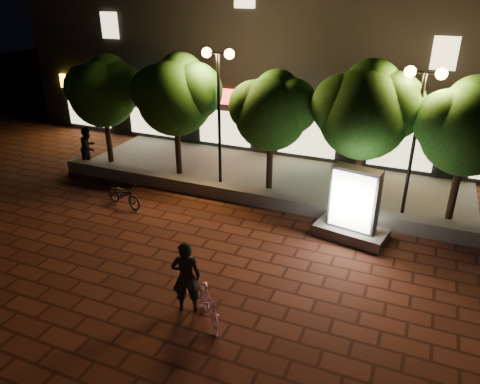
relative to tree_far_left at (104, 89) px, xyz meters
The scene contains 16 objects.
ground 9.43m from the tree_far_left, 38.18° to the right, with size 80.00×80.00×0.00m, color #56261B.
retaining_wall 7.72m from the tree_far_left, 11.89° to the right, with size 16.00×0.45×0.50m, color slate.
sidewalk 7.74m from the tree_far_left, ahead, with size 16.00×5.00×0.08m, color slate.
building_block 10.38m from the tree_far_left, 47.32° to the left, with size 28.00×8.12×11.30m.
tree_far_left is the anchor object (origin of this frame).
tree_left 3.51m from the tree_far_left, ahead, with size 3.60×3.00×4.89m.
tree_mid 7.50m from the tree_far_left, ahead, with size 3.24×2.70×4.50m.
tree_right 10.81m from the tree_far_left, ahead, with size 3.72×3.10×5.07m.
tree_far_right 14.00m from the tree_far_left, ahead, with size 3.48×2.90×4.76m.
street_lamp_left 5.50m from the tree_far_left, ahead, with size 1.26×0.36×5.18m.
street_lamp_right 12.47m from the tree_far_left, ahead, with size 1.26×0.36×4.98m.
ad_kiosk 11.59m from the tree_far_left, 12.99° to the right, with size 2.36×1.48×2.38m.
scooter_pink 12.06m from the tree_far_left, 42.12° to the right, with size 0.45×1.60×0.96m, color pink.
rider 11.27m from the tree_far_left, 43.70° to the right, with size 0.70×0.46×1.93m, color black.
scooter_parked 5.43m from the tree_far_left, 48.08° to the right, with size 0.58×1.67×0.88m, color black.
pedestrian 2.55m from the tree_far_left, 114.15° to the right, with size 0.87×0.68×1.78m, color black.
Camera 1 is at (5.69, -9.96, 7.40)m, focal length 33.94 mm.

